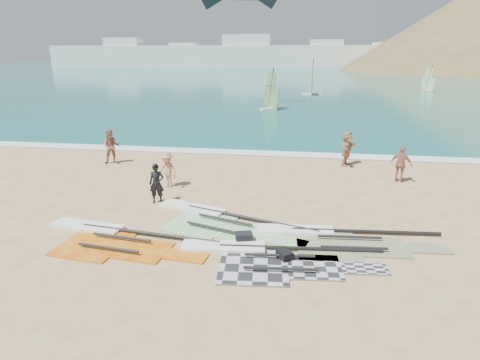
# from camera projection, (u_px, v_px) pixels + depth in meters

# --- Properties ---
(ground) EXTENTS (300.00, 300.00, 0.00)m
(ground) POSITION_uv_depth(u_px,v_px,m) (235.00, 252.00, 12.07)
(ground) COLOR tan
(ground) RESTS_ON ground
(sea) EXTENTS (300.00, 240.00, 0.06)m
(sea) POSITION_uv_depth(u_px,v_px,m) (298.00, 69.00, 136.33)
(sea) COLOR #0D5D57
(sea) RESTS_ON ground
(surf_line) EXTENTS (300.00, 1.20, 0.04)m
(surf_line) POSITION_uv_depth(u_px,v_px,m) (269.00, 154.00, 23.65)
(surf_line) COLOR white
(surf_line) RESTS_ON ground
(far_town) EXTENTS (160.00, 8.00, 12.00)m
(far_town) POSITION_uv_depth(u_px,v_px,m) (258.00, 55.00, 154.14)
(far_town) COLOR white
(far_town) RESTS_ON ground
(rig_grey) EXTENTS (6.08, 2.48, 0.20)m
(rig_grey) POSITION_uv_depth(u_px,v_px,m) (263.00, 257.00, 11.71)
(rig_grey) COLOR #262729
(rig_grey) RESTS_ON ground
(rig_green) EXTENTS (6.12, 3.51, 0.20)m
(rig_green) POSITION_uv_depth(u_px,v_px,m) (214.00, 219.00, 14.34)
(rig_green) COLOR green
(rig_green) RESTS_ON ground
(rig_orange) EXTENTS (5.99, 2.42, 0.20)m
(rig_orange) POSITION_uv_depth(u_px,v_px,m) (334.00, 238.00, 12.86)
(rig_orange) COLOR orange
(rig_orange) RESTS_ON ground
(rig_red) EXTENTS (6.07, 2.73, 0.20)m
(rig_red) POSITION_uv_depth(u_px,v_px,m) (110.00, 237.00, 12.92)
(rig_red) COLOR #C73204
(rig_red) RESTS_ON ground
(gear_bag_near) EXTENTS (0.60, 0.50, 0.33)m
(gear_bag_near) POSITION_uv_depth(u_px,v_px,m) (244.00, 238.00, 12.63)
(gear_bag_near) COLOR black
(gear_bag_near) RESTS_ON ground
(gear_bag_far) EXTENTS (0.54, 0.57, 0.28)m
(gear_bag_far) POSITION_uv_depth(u_px,v_px,m) (284.00, 255.00, 11.60)
(gear_bag_far) COLOR black
(gear_bag_far) RESTS_ON ground
(person_wetsuit) EXTENTS (0.65, 0.49, 1.61)m
(person_wetsuit) POSITION_uv_depth(u_px,v_px,m) (157.00, 184.00, 15.80)
(person_wetsuit) COLOR black
(person_wetsuit) RESTS_ON ground
(beachgoer_left) EXTENTS (1.10, 0.99, 1.86)m
(beachgoer_left) POSITION_uv_depth(u_px,v_px,m) (111.00, 147.00, 21.39)
(beachgoer_left) COLOR #9D614F
(beachgoer_left) RESTS_ON ground
(beachgoer_mid) EXTENTS (1.19, 1.02, 1.60)m
(beachgoer_mid) POSITION_uv_depth(u_px,v_px,m) (167.00, 170.00, 17.67)
(beachgoer_mid) COLOR tan
(beachgoer_mid) RESTS_ON ground
(beachgoer_back) EXTENTS (1.07, 0.85, 1.69)m
(beachgoer_back) POSITION_uv_depth(u_px,v_px,m) (401.00, 164.00, 18.35)
(beachgoer_back) COLOR #AD6853
(beachgoer_back) RESTS_ON ground
(beachgoer_right) EXTENTS (1.13, 1.79, 1.84)m
(beachgoer_right) POSITION_uv_depth(u_px,v_px,m) (347.00, 148.00, 21.04)
(beachgoer_right) COLOR tan
(beachgoer_right) RESTS_ON ground
(windsurfer_left) EXTENTS (2.28, 2.30, 4.33)m
(windsurfer_left) POSITION_uv_depth(u_px,v_px,m) (271.00, 97.00, 41.45)
(windsurfer_left) COLOR white
(windsurfer_left) RESTS_ON ground
(windsurfer_centre) EXTENTS (2.66, 3.26, 4.85)m
(windsurfer_centre) POSITION_uv_depth(u_px,v_px,m) (312.00, 85.00, 55.86)
(windsurfer_centre) COLOR white
(windsurfer_centre) RESTS_ON ground
(windsurfer_right) EXTENTS (2.08, 2.12, 3.91)m
(windsurfer_right) POSITION_uv_depth(u_px,v_px,m) (428.00, 83.00, 60.41)
(windsurfer_right) COLOR white
(windsurfer_right) RESTS_ON ground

